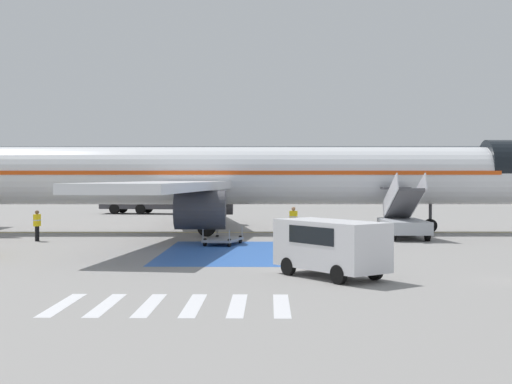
{
  "coord_description": "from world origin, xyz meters",
  "views": [
    {
      "loc": [
        1.31,
        -45.33,
        3.52
      ],
      "look_at": [
        0.5,
        -0.7,
        2.54
      ],
      "focal_mm": 50.0,
      "sensor_mm": 36.0,
      "label": 1
    }
  ],
  "objects_px": {
    "ground_crew_2": "(37,223)",
    "baggage_cart": "(223,240)",
    "airliner": "(225,176)",
    "boarding_stairs_forward": "(403,222)",
    "service_van_1": "(331,243)",
    "ground_crew_1": "(293,220)",
    "fuel_tanker": "(154,196)",
    "terminal_building": "(296,171)"
  },
  "relations": [
    {
      "from": "service_van_1",
      "to": "terminal_building",
      "type": "relative_size",
      "value": 0.03
    },
    {
      "from": "boarding_stairs_forward",
      "to": "fuel_tanker",
      "type": "xyz_separation_m",
      "value": [
        -18.53,
        26.23,
        0.7
      ]
    },
    {
      "from": "boarding_stairs_forward",
      "to": "baggage_cart",
      "type": "relative_size",
      "value": 1.84
    },
    {
      "from": "baggage_cart",
      "to": "boarding_stairs_forward",
      "type": "bearing_deg",
      "value": 34.67
    },
    {
      "from": "airliner",
      "to": "boarding_stairs_forward",
      "type": "distance_m",
      "value": 11.5
    },
    {
      "from": "ground_crew_2",
      "to": "ground_crew_1",
      "type": "bearing_deg",
      "value": -66.3
    },
    {
      "from": "boarding_stairs_forward",
      "to": "ground_crew_2",
      "type": "xyz_separation_m",
      "value": [
        -20.24,
        -2.22,
        0.02
      ]
    },
    {
      "from": "ground_crew_2",
      "to": "fuel_tanker",
      "type": "bearing_deg",
      "value": 10.76
    },
    {
      "from": "fuel_tanker",
      "to": "terminal_building",
      "type": "height_order",
      "value": "terminal_building"
    },
    {
      "from": "service_van_1",
      "to": "terminal_building",
      "type": "distance_m",
      "value": 109.88
    },
    {
      "from": "airliner",
      "to": "boarding_stairs_forward",
      "type": "xyz_separation_m",
      "value": [
        10.43,
        -4.09,
        -2.59
      ]
    },
    {
      "from": "service_van_1",
      "to": "airliner",
      "type": "bearing_deg",
      "value": -113.32
    },
    {
      "from": "ground_crew_1",
      "to": "ground_crew_2",
      "type": "height_order",
      "value": "ground_crew_1"
    },
    {
      "from": "boarding_stairs_forward",
      "to": "terminal_building",
      "type": "height_order",
      "value": "terminal_building"
    },
    {
      "from": "boarding_stairs_forward",
      "to": "ground_crew_2",
      "type": "bearing_deg",
      "value": -175.12
    },
    {
      "from": "terminal_building",
      "to": "ground_crew_1",
      "type": "bearing_deg",
      "value": -92.21
    },
    {
      "from": "fuel_tanker",
      "to": "baggage_cart",
      "type": "bearing_deg",
      "value": 22.1
    },
    {
      "from": "service_van_1",
      "to": "ground_crew_1",
      "type": "distance_m",
      "value": 15.98
    },
    {
      "from": "ground_crew_2",
      "to": "baggage_cart",
      "type": "bearing_deg",
      "value": -85.42
    },
    {
      "from": "fuel_tanker",
      "to": "service_van_1",
      "type": "height_order",
      "value": "fuel_tanker"
    },
    {
      "from": "airliner",
      "to": "fuel_tanker",
      "type": "relative_size",
      "value": 4.37
    },
    {
      "from": "ground_crew_2",
      "to": "terminal_building",
      "type": "distance_m",
      "value": 97.84
    },
    {
      "from": "boarding_stairs_forward",
      "to": "baggage_cart",
      "type": "height_order",
      "value": "boarding_stairs_forward"
    },
    {
      "from": "fuel_tanker",
      "to": "ground_crew_2",
      "type": "relative_size",
      "value": 6.01
    },
    {
      "from": "ground_crew_2",
      "to": "terminal_building",
      "type": "height_order",
      "value": "terminal_building"
    },
    {
      "from": "airliner",
      "to": "service_van_1",
      "type": "bearing_deg",
      "value": 12.47
    },
    {
      "from": "baggage_cart",
      "to": "ground_crew_1",
      "type": "relative_size",
      "value": 1.61
    },
    {
      "from": "boarding_stairs_forward",
      "to": "service_van_1",
      "type": "height_order",
      "value": "boarding_stairs_forward"
    },
    {
      "from": "service_van_1",
      "to": "baggage_cart",
      "type": "height_order",
      "value": "service_van_1"
    },
    {
      "from": "ground_crew_2",
      "to": "airliner",
      "type": "bearing_deg",
      "value": -43.05
    },
    {
      "from": "fuel_tanker",
      "to": "airliner",
      "type": "bearing_deg",
      "value": 26.46
    },
    {
      "from": "service_van_1",
      "to": "baggage_cart",
      "type": "distance_m",
      "value": 12.75
    },
    {
      "from": "service_van_1",
      "to": "ground_crew_1",
      "type": "bearing_deg",
      "value": -124.51
    },
    {
      "from": "service_van_1",
      "to": "ground_crew_2",
      "type": "height_order",
      "value": "service_van_1"
    },
    {
      "from": "baggage_cart",
      "to": "ground_crew_2",
      "type": "height_order",
      "value": "ground_crew_2"
    },
    {
      "from": "service_van_1",
      "to": "ground_crew_2",
      "type": "bearing_deg",
      "value": -79.93
    },
    {
      "from": "airliner",
      "to": "baggage_cart",
      "type": "bearing_deg",
      "value": 1.47
    },
    {
      "from": "boarding_stairs_forward",
      "to": "terminal_building",
      "type": "distance_m",
      "value": 94.06
    },
    {
      "from": "baggage_cart",
      "to": "service_van_1",
      "type": "bearing_deg",
      "value": -56.07
    },
    {
      "from": "boarding_stairs_forward",
      "to": "baggage_cart",
      "type": "distance_m",
      "value": 10.8
    },
    {
      "from": "airliner",
      "to": "fuel_tanker",
      "type": "distance_m",
      "value": 23.65
    },
    {
      "from": "ground_crew_1",
      "to": "terminal_building",
      "type": "relative_size",
      "value": 0.01
    }
  ]
}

